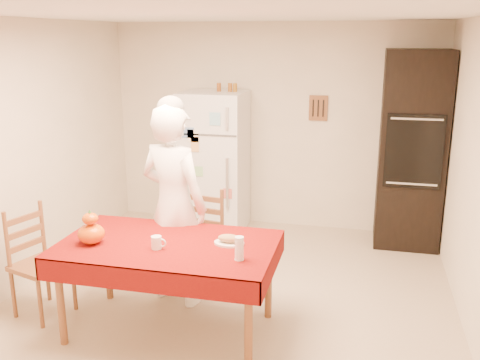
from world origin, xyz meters
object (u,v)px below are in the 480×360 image
(wine_glass, at_px, (239,248))
(bread_plate, at_px, (229,243))
(pumpkin_lower, at_px, (91,234))
(dining_table, at_px, (168,251))
(chair_left, at_px, (36,257))
(oven_cabinet, at_px, (412,150))
(chair_far, at_px, (200,235))
(refrigerator, at_px, (214,162))
(seated_woman, at_px, (174,205))
(coffee_mug, at_px, (156,243))

(wine_glass, relative_size, bread_plate, 0.73)
(pumpkin_lower, xyz_separation_m, wine_glass, (1.20, -0.04, 0.01))
(dining_table, height_order, chair_left, chair_left)
(oven_cabinet, height_order, chair_far, oven_cabinet)
(refrigerator, xyz_separation_m, wine_glass, (0.93, -2.57, -0.00))
(chair_far, distance_m, chair_left, 1.47)
(oven_cabinet, bearing_deg, seated_woman, -137.80)
(oven_cabinet, relative_size, pumpkin_lower, 10.48)
(coffee_mug, distance_m, pumpkin_lower, 0.54)
(coffee_mug, height_order, pumpkin_lower, pumpkin_lower)
(dining_table, xyz_separation_m, wine_glass, (0.62, -0.18, 0.16))
(wine_glass, height_order, bread_plate, wine_glass)
(chair_far, bearing_deg, seated_woman, -101.95)
(coffee_mug, bearing_deg, seated_woman, 98.40)
(refrigerator, bearing_deg, seated_woman, -84.77)
(refrigerator, distance_m, coffee_mug, 2.53)
(seated_woman, bearing_deg, chair_far, -94.16)
(chair_far, height_order, chair_left, same)
(refrigerator, xyz_separation_m, oven_cabinet, (2.28, 0.05, 0.25))
(chair_far, bearing_deg, bread_plate, -48.55)
(dining_table, bearing_deg, chair_far, 90.44)
(dining_table, xyz_separation_m, pumpkin_lower, (-0.58, -0.14, 0.15))
(pumpkin_lower, relative_size, bread_plate, 0.87)
(oven_cabinet, distance_m, chair_far, 2.60)
(chair_left, relative_size, pumpkin_lower, 4.53)
(refrigerator, distance_m, chair_left, 2.56)
(chair_left, height_order, wine_glass, chair_left)
(refrigerator, bearing_deg, bread_plate, -71.17)
(dining_table, relative_size, bread_plate, 7.08)
(refrigerator, relative_size, chair_far, 1.79)
(oven_cabinet, distance_m, pumpkin_lower, 3.63)
(oven_cabinet, xyz_separation_m, coffee_mug, (-2.01, -2.56, -0.29))
(wine_glass, bearing_deg, seated_woman, 137.19)
(chair_far, xyz_separation_m, bread_plate, (0.48, -0.77, 0.26))
(dining_table, xyz_separation_m, bread_plate, (0.48, 0.09, 0.08))
(chair_far, relative_size, seated_woman, 0.53)
(pumpkin_lower, bearing_deg, seated_woman, 56.40)
(chair_far, xyz_separation_m, pumpkin_lower, (-0.57, -1.00, 0.33))
(dining_table, relative_size, chair_left, 1.79)
(oven_cabinet, height_order, coffee_mug, oven_cabinet)
(oven_cabinet, distance_m, chair_left, 4.04)
(chair_left, xyz_separation_m, bread_plate, (1.69, 0.06, 0.26))
(refrigerator, bearing_deg, coffee_mug, -83.95)
(dining_table, bearing_deg, refrigerator, 97.32)
(dining_table, relative_size, coffee_mug, 17.00)
(seated_woman, bearing_deg, refrigerator, -67.74)
(refrigerator, bearing_deg, chair_far, -78.92)
(dining_table, height_order, bread_plate, bread_plate)
(coffee_mug, distance_m, bread_plate, 0.56)
(coffee_mug, xyz_separation_m, wine_glass, (0.66, -0.05, 0.04))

